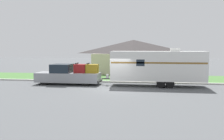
{
  "coord_description": "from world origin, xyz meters",
  "views": [
    {
      "loc": [
        2.84,
        -20.48,
        3.48
      ],
      "look_at": [
        -0.52,
        1.98,
        1.4
      ],
      "focal_mm": 40.0,
      "sensor_mm": 36.0,
      "label": 1
    }
  ],
  "objects": [
    {
      "name": "house_across_street",
      "position": [
        0.72,
        13.3,
        2.32
      ],
      "size": [
        11.17,
        6.48,
        4.47
      ],
      "color": "beige",
      "rests_on": "ground_plane"
    },
    {
      "name": "travel_trailer",
      "position": [
        3.58,
        1.98,
        1.83
      ],
      "size": [
        9.15,
        2.31,
        3.4
      ],
      "color": "black",
      "rests_on": "ground_plane"
    },
    {
      "name": "ground_plane",
      "position": [
        0.0,
        0.0,
        0.0
      ],
      "size": [
        120.0,
        120.0,
        0.0
      ],
      "primitive_type": "plane",
      "color": "#515456"
    },
    {
      "name": "lawn_strip",
      "position": [
        0.0,
        7.4,
        0.01
      ],
      "size": [
        80.0,
        7.0,
        0.03
      ],
      "color": "#477538",
      "rests_on": "ground_plane"
    },
    {
      "name": "mailbox",
      "position": [
        -7.03,
        4.57,
        0.98
      ],
      "size": [
        0.48,
        0.2,
        1.28
      ],
      "color": "brown",
      "rests_on": "ground_plane"
    },
    {
      "name": "pickup_truck",
      "position": [
        -4.62,
        1.98,
        0.88
      ],
      "size": [
        6.09,
        2.0,
        2.02
      ],
      "color": "black",
      "rests_on": "ground_plane"
    },
    {
      "name": "curb_strip",
      "position": [
        0.0,
        3.75,
        0.07
      ],
      "size": [
        80.0,
        0.3,
        0.14
      ],
      "color": "beige",
      "rests_on": "ground_plane"
    }
  ]
}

